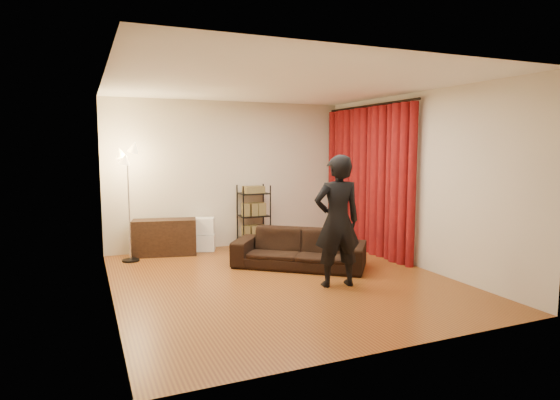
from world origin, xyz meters
name	(u,v)px	position (x,y,z in m)	size (l,w,h in m)	color
floor	(282,280)	(0.00, 0.00, 0.00)	(5.00, 5.00, 0.00)	brown
ceiling	(282,84)	(0.00, 0.00, 2.70)	(5.00, 5.00, 0.00)	white
wall_back	(229,175)	(0.00, 2.50, 1.35)	(5.00, 5.00, 0.00)	beige
wall_front	(393,205)	(0.00, -2.50, 1.35)	(5.00, 5.00, 0.00)	beige
wall_left	(108,191)	(-2.25, 0.00, 1.35)	(5.00, 5.00, 0.00)	beige
wall_right	(414,180)	(2.25, 0.00, 1.35)	(5.00, 5.00, 0.00)	beige
curtain_rod	(370,106)	(2.15, 1.12, 2.58)	(0.04, 0.04, 2.65)	black
curtain	(367,180)	(2.13, 1.12, 1.28)	(0.22, 2.65, 2.55)	maroon
sofa	(299,249)	(0.53, 0.54, 0.29)	(2.01, 0.79, 0.59)	black
person	(337,221)	(0.58, -0.53, 0.88)	(0.65, 0.42, 1.77)	black
media_cabinet	(165,237)	(-1.26, 2.20, 0.31)	(1.07, 0.40, 0.62)	black
storage_boxes	(205,234)	(-0.54, 2.27, 0.30)	(0.36, 0.29, 0.60)	white
wire_shelf	(254,216)	(0.40, 2.28, 0.58)	(0.53, 0.37, 1.16)	black
floor_lamp	(129,205)	(-1.85, 1.97, 0.93)	(0.34, 0.34, 1.86)	silver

